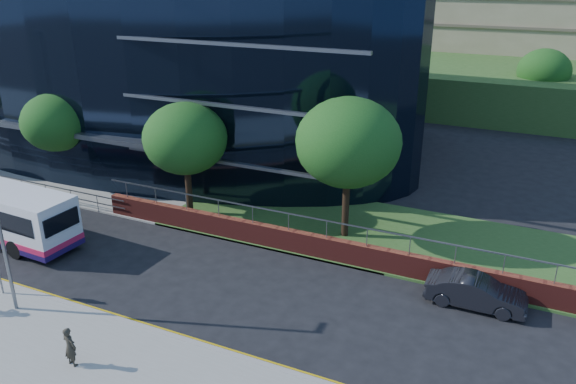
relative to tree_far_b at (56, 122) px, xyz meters
The scene contains 10 objects.
far_forecourt 5.34m from the tree_far_b, 153.43° to the left, with size 50.00×8.00×0.10m, color gray.
grass_verge 27.36m from the tree_far_b, ahead, with size 36.00×8.00×0.12m, color #2D511E.
glass_office 12.01m from the tree_far_b, 95.04° to the left, with size 44.00×23.10×16.00m.
retaining_wall 23.38m from the tree_far_b, ahead, with size 34.00×0.40×2.11m.
tree_far_b is the anchor object (origin of this frame).
tree_far_c 10.02m from the tree_far_b, ahead, with size 4.62×4.62×6.51m.
tree_far_d 19.03m from the tree_far_b, ahead, with size 5.28×5.28×7.44m.
tree_dist_e 40.74m from the tree_far_b, 48.48° to the left, with size 4.62×4.62×6.51m.
parked_car 26.56m from the tree_far_b, ahead, with size 1.43×4.10×1.35m, color black.
pedestrian_b 19.45m from the tree_far_b, 44.28° to the right, with size 0.56×0.37×1.54m, color #2E2A20.
Camera 1 is at (24.45, -15.33, 13.31)m, focal length 35.00 mm.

